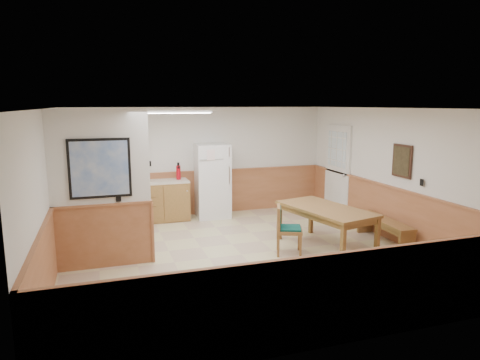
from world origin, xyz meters
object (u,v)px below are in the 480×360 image
object	(u,v)px
dining_chair	(284,226)
fire_extinguisher	(178,172)
soap_bottle	(102,178)
refrigerator	(212,181)
dining_table	(326,213)
dining_bench	(384,225)

from	to	relation	value
dining_chair	fire_extinguisher	distance (m)	3.22
fire_extinguisher	soap_bottle	xyz separation A→B (m)	(-1.65, -0.01, -0.05)
refrigerator	dining_table	xyz separation A→B (m)	(1.37, -2.76, -0.18)
refrigerator	dining_bench	xyz separation A→B (m)	(2.58, -2.83, -0.50)
dining_table	dining_bench	size ratio (longest dim) A/B	1.33
soap_bottle	dining_chair	bearing A→B (deg)	-44.25
soap_bottle	dining_table	bearing A→B (deg)	-36.92
dining_chair	soap_bottle	xyz separation A→B (m)	(-2.96, 2.88, 0.52)
refrigerator	dining_bench	world-z (taller)	refrigerator
dining_table	fire_extinguisher	size ratio (longest dim) A/B	5.12
refrigerator	dining_table	world-z (taller)	refrigerator
fire_extinguisher	soap_bottle	size ratio (longest dim) A/B	1.64
dining_bench	fire_extinguisher	xyz separation A→B (m)	(-3.34, 2.92, 0.73)
dining_bench	dining_chair	world-z (taller)	dining_chair
refrigerator	dining_table	bearing A→B (deg)	-60.42
dining_chair	soap_bottle	size ratio (longest dim) A/B	3.62
refrigerator	dining_table	distance (m)	3.09
dining_table	dining_bench	bearing A→B (deg)	-16.51
dining_chair	refrigerator	bearing A→B (deg)	123.28
refrigerator	soap_bottle	xyz separation A→B (m)	(-2.41, 0.08, 0.18)
dining_bench	soap_bottle	size ratio (longest dim) A/B	6.30
refrigerator	dining_chair	distance (m)	2.88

